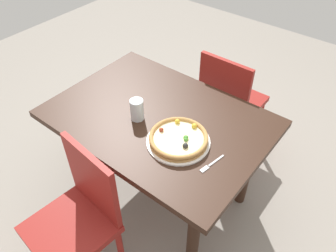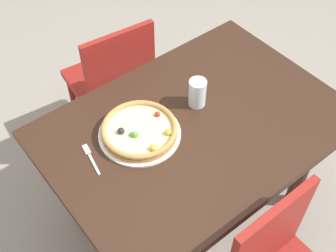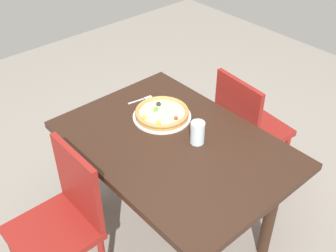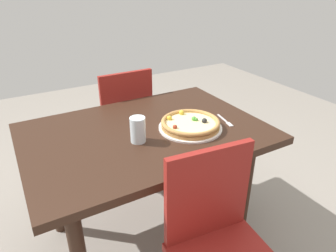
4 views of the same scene
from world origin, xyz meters
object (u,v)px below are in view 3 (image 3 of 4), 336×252
Objects in this scene: chair_near at (63,220)px; drinking_glass at (198,133)px; chair_far at (247,127)px; fork at (142,99)px; plate at (162,116)px; pizza at (162,113)px; dining_table at (174,156)px.

drinking_glass is at bearing -105.07° from chair_near.
chair_near is at bearing -88.93° from chair_far.
chair_near is 0.89m from fork.
chair_near is 1.33m from chair_far.
plate is 0.03m from pizza.
drinking_glass is at bearing -1.70° from pizza.
chair_far is at bearing 69.13° from pizza.
dining_table is 1.42× the size of chair_near.
chair_near is 0.80m from plate.
chair_far is 0.73m from fork.
chair_near is at bearing -82.36° from plate.
dining_table is 0.27m from plate.
chair_far reaches higher than dining_table.
pizza is (-0.21, -0.56, 0.27)m from chair_far.
pizza is at bearing -82.36° from chair_near.
drinking_glass is at bearing -1.87° from plate.
plate reaches higher than fork.
dining_table is 9.74× the size of drinking_glass.
dining_table is at bearing -95.50° from fork.
chair_near is (-0.12, -0.66, -0.13)m from dining_table.
dining_table is 3.68× the size of plate.
plate is at bearing 155.71° from dining_table.
chair_far is 6.84× the size of drinking_glass.
chair_far reaches higher than drinking_glass.
drinking_glass reaches higher than fork.
dining_table is 7.66× the size of fork.
fork is (-0.44, 0.13, 0.11)m from dining_table.
drinking_glass is at bearing -83.56° from fork.
dining_table is 3.99× the size of pizza.
dining_table is 0.28m from pizza.
plate is at bearing -104.97° from chair_far.
fork reaches higher than dining_table.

